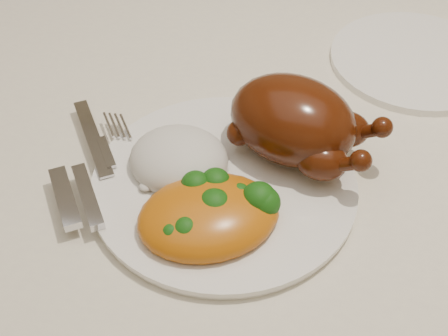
# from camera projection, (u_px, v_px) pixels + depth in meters

# --- Properties ---
(dining_table) EXTENTS (1.60, 0.90, 0.76)m
(dining_table) POSITION_uv_depth(u_px,v_px,m) (297.00, 168.00, 0.82)
(dining_table) COLOR brown
(dining_table) RESTS_ON floor
(tablecloth) EXTENTS (1.73, 1.03, 0.18)m
(tablecloth) POSITION_uv_depth(u_px,v_px,m) (302.00, 126.00, 0.77)
(tablecloth) COLOR beige
(tablecloth) RESTS_ON dining_table
(dinner_plate) EXTENTS (0.33, 0.33, 0.01)m
(dinner_plate) POSITION_uv_depth(u_px,v_px,m) (224.00, 185.00, 0.65)
(dinner_plate) COLOR white
(dinner_plate) RESTS_ON tablecloth
(side_plate) EXTENTS (0.24, 0.24, 0.01)m
(side_plate) POSITION_uv_depth(u_px,v_px,m) (415.00, 60.00, 0.80)
(side_plate) COLOR white
(side_plate) RESTS_ON tablecloth
(roast_chicken) EXTENTS (0.18, 0.15, 0.09)m
(roast_chicken) POSITION_uv_depth(u_px,v_px,m) (296.00, 122.00, 0.64)
(roast_chicken) COLOR #4D1C08
(roast_chicken) RESTS_ON dinner_plate
(rice_mound) EXTENTS (0.11, 0.10, 0.05)m
(rice_mound) POSITION_uv_depth(u_px,v_px,m) (179.00, 160.00, 0.65)
(rice_mound) COLOR silver
(rice_mound) RESTS_ON dinner_plate
(mac_and_cheese) EXTENTS (0.17, 0.15, 0.05)m
(mac_and_cheese) POSITION_uv_depth(u_px,v_px,m) (217.00, 213.00, 0.60)
(mac_and_cheese) COLOR #C35F0C
(mac_and_cheese) RESTS_ON dinner_plate
(cutlery) EXTENTS (0.09, 0.19, 0.01)m
(cutlery) POSITION_uv_depth(u_px,v_px,m) (84.00, 177.00, 0.64)
(cutlery) COLOR silver
(cutlery) RESTS_ON dinner_plate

